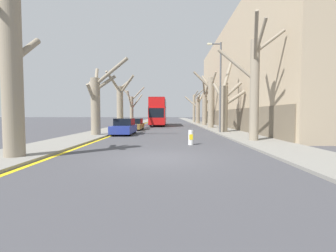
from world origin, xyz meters
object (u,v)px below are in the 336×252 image
parked_car_0 (124,127)px  street_tree_left_1 (97,101)px  street_tree_right_3 (205,105)px  double_decker_bus (158,111)px  street_tree_left_0 (11,73)px  lamp_post (220,83)px  street_tree_right_1 (224,104)px  street_tree_right_0 (254,83)px  street_tree_left_2 (120,103)px  street_tree_right_2 (210,100)px  street_tree_right_5 (194,107)px  traffic_bollard (191,137)px  parked_car_1 (135,124)px  street_tree_right_4 (198,109)px  street_tree_left_3 (132,108)px

parked_car_0 → street_tree_left_1: bearing=-144.8°
street_tree_right_3 → double_decker_bus: (-7.70, 0.80, -0.96)m
street_tree_left_0 → lamp_post: bearing=48.6°
street_tree_right_1 → lamp_post: 2.29m
street_tree_right_0 → street_tree_left_2: bearing=132.0°
double_decker_bus → street_tree_right_0: bearing=-71.5°
parked_car_0 → street_tree_left_0: bearing=-101.0°
street_tree_right_2 → street_tree_left_0: bearing=-119.7°
street_tree_left_0 → street_tree_right_2: street_tree_right_2 is taller
street_tree_right_5 → traffic_bollard: bearing=-96.4°
street_tree_left_1 → street_tree_right_5: street_tree_right_5 is taller
street_tree_right_2 → double_decker_bus: bearing=133.1°
street_tree_left_1 → street_tree_left_2: street_tree_left_2 is taller
street_tree_right_1 → street_tree_right_2: street_tree_right_2 is taller
parked_car_1 → traffic_bollard: size_ratio=5.06×
street_tree_right_4 → double_decker_bus: size_ratio=0.56×
street_tree_right_0 → traffic_bollard: size_ratio=8.50×
street_tree_left_3 → street_tree_right_5: bearing=51.6°
street_tree_right_0 → street_tree_right_5: 36.61m
traffic_bollard → street_tree_left_1: bearing=143.4°
street_tree_right_0 → street_tree_right_3: (0.13, 21.76, -0.49)m
street_tree_left_3 → parked_car_1: size_ratio=1.40×
street_tree_right_3 → parked_car_1: 14.20m
street_tree_right_4 → traffic_bollard: size_ratio=6.74×
parked_car_1 → street_tree_right_3: bearing=44.1°
street_tree_right_3 → double_decker_bus: size_ratio=0.72×
street_tree_right_3 → parked_car_1: size_ratio=1.71×
parked_car_0 → traffic_bollard: (5.52, -7.08, -0.25)m
street_tree_right_3 → lamp_post: bearing=-93.6°
street_tree_left_2 → street_tree_right_5: size_ratio=0.94×
street_tree_left_2 → street_tree_right_5: bearing=63.0°
street_tree_right_2 → double_decker_bus: street_tree_right_2 is taller
street_tree_right_1 → double_decker_bus: size_ratio=0.68×
street_tree_left_3 → street_tree_right_1: bearing=-49.7°
street_tree_left_3 → street_tree_right_3: (12.01, 0.06, 0.49)m
street_tree_right_4 → parked_car_1: (-9.69, -17.18, -2.36)m
street_tree_left_0 → street_tree_right_2: 23.83m
parked_car_1 → lamp_post: size_ratio=0.52×
street_tree_right_3 → parked_car_0: size_ratio=1.83×
street_tree_right_5 → traffic_bollard: (-4.28, -38.07, -3.15)m
street_tree_left_3 → street_tree_right_0: street_tree_right_0 is taller
parked_car_0 → parked_car_1: parked_car_0 is taller
street_tree_left_2 → parked_car_1: 3.60m
street_tree_left_0 → double_decker_bus: size_ratio=0.68×
street_tree_right_4 → lamp_post: (-0.64, -22.39, 1.85)m
street_tree_right_1 → street_tree_right_4: 21.42m
street_tree_right_4 → double_decker_bus: (-7.40, -6.69, -0.51)m
street_tree_left_0 → street_tree_left_2: 19.17m
street_tree_left_0 → street_tree_right_3: bearing=66.2°
street_tree_right_1 → street_tree_left_1: bearing=-162.8°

